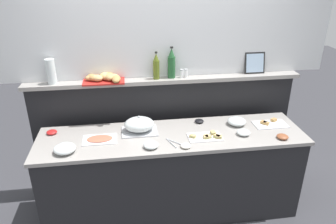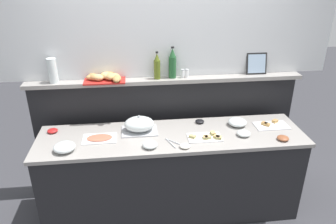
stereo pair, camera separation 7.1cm
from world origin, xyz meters
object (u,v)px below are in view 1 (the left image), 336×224
object	(u,v)px
condiment_bowl_red	(199,121)
condiment_bowl_cream	(52,132)
olive_oil_bottle	(156,67)
framed_picture	(255,63)
wine_bottle_green	(172,64)
water_carafe	(51,72)
condiment_bowl_dark	(283,137)
serving_tongs	(173,142)
glass_bowl_extra	(243,133)
condiment_bowl_teal	(186,146)
cold_cuts_platter	(100,139)
sandwich_platter_rear	(270,124)
glass_bowl_small	(65,149)
serving_cloche	(139,125)
glass_bowl_large	(237,122)
sandwich_platter_side	(207,137)
bread_basket	(105,78)
glass_bowl_medium	(151,145)
pepper_shaker	(186,73)
salt_shaker	(182,73)

from	to	relation	value
condiment_bowl_red	condiment_bowl_cream	distance (m)	1.44
olive_oil_bottle	framed_picture	distance (m)	1.04
wine_bottle_green	water_carafe	xyz separation A→B (m)	(-1.16, -0.02, -0.02)
condiment_bowl_dark	condiment_bowl_cream	bearing A→B (deg)	169.49
serving_tongs	water_carafe	size ratio (longest dim) A/B	0.74
glass_bowl_extra	condiment_bowl_teal	size ratio (longest dim) A/B	1.36
glass_bowl_extra	water_carafe	bearing A→B (deg)	163.63
cold_cuts_platter	wine_bottle_green	size ratio (longest dim) A/B	0.97
sandwich_platter_rear	water_carafe	world-z (taller)	water_carafe
glass_bowl_small	olive_oil_bottle	xyz separation A→B (m)	(0.86, 0.60, 0.51)
serving_cloche	glass_bowl_large	xyz separation A→B (m)	(0.97, 0.01, -0.04)
serving_cloche	condiment_bowl_teal	size ratio (longest dim) A/B	3.67
condiment_bowl_dark	condiment_bowl_red	xyz separation A→B (m)	(-0.69, 0.43, -0.00)
condiment_bowl_red	glass_bowl_small	bearing A→B (deg)	-162.86
glass_bowl_large	sandwich_platter_rear	bearing A→B (deg)	-8.90
glass_bowl_extra	serving_tongs	world-z (taller)	glass_bowl_extra
framed_picture	glass_bowl_large	bearing A→B (deg)	-127.96
glass_bowl_small	glass_bowl_extra	xyz separation A→B (m)	(1.62, 0.08, -0.01)
sandwich_platter_side	condiment_bowl_cream	size ratio (longest dim) A/B	3.18
serving_tongs	bread_basket	size ratio (longest dim) A/B	0.44
sandwich_platter_rear	framed_picture	xyz separation A→B (m)	(-0.06, 0.40, 0.52)
condiment_bowl_teal	serving_cloche	bearing A→B (deg)	138.05
glass_bowl_extra	condiment_bowl_cream	world-z (taller)	glass_bowl_extra
cold_cuts_platter	condiment_bowl_red	xyz separation A→B (m)	(0.98, 0.22, 0.01)
sandwich_platter_rear	glass_bowl_medium	world-z (taller)	glass_bowl_medium
glass_bowl_large	framed_picture	bearing A→B (deg)	52.04
serving_tongs	olive_oil_bottle	distance (m)	0.79
serving_tongs	cold_cuts_platter	bearing A→B (deg)	167.65
sandwich_platter_side	sandwich_platter_rear	distance (m)	0.71
sandwich_platter_side	glass_bowl_small	bearing A→B (deg)	-176.67
sandwich_platter_side	serving_tongs	distance (m)	0.33
glass_bowl_small	bread_basket	bearing A→B (deg)	59.59
olive_oil_bottle	pepper_shaker	xyz separation A→B (m)	(0.30, 0.00, -0.08)
condiment_bowl_dark	condiment_bowl_cream	distance (m)	2.16
cold_cuts_platter	glass_bowl_small	world-z (taller)	glass_bowl_small
sandwich_platter_side	glass_bowl_medium	xyz separation A→B (m)	(-0.53, -0.10, 0.01)
serving_cloche	wine_bottle_green	distance (m)	0.69
wine_bottle_green	condiment_bowl_red	bearing A→B (deg)	-41.44
glass_bowl_extra	olive_oil_bottle	size ratio (longest dim) A/B	0.46
sandwich_platter_side	condiment_bowl_dark	distance (m)	0.70
serving_tongs	glass_bowl_medium	bearing A→B (deg)	-164.87
condiment_bowl_dark	serving_tongs	bearing A→B (deg)	176.33
condiment_bowl_dark	sandwich_platter_side	bearing A→B (deg)	170.80
condiment_bowl_dark	condiment_bowl_red	distance (m)	0.81
serving_cloche	water_carafe	world-z (taller)	water_carafe
pepper_shaker	water_carafe	distance (m)	1.31
wine_bottle_green	bread_basket	distance (m)	0.67
wine_bottle_green	salt_shaker	xyz separation A→B (m)	(0.10, -0.02, -0.10)
sandwich_platter_rear	pepper_shaker	size ratio (longest dim) A/B	3.77
salt_shaker	bread_basket	world-z (taller)	salt_shaker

